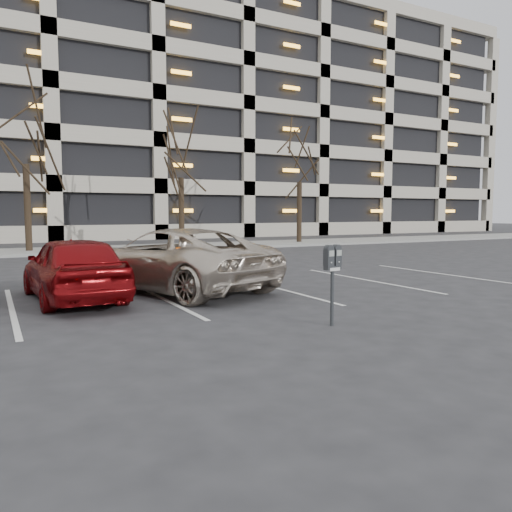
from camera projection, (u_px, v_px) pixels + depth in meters
ground at (273, 310)px, 9.09m from camera, size 140.00×140.00×0.00m
sidewalk at (100, 250)px, 23.14m from camera, size 80.00×4.00×0.12m
stall_lines at (160, 297)px, 10.45m from camera, size 16.90×5.20×0.00m
parking_garage at (198, 127)px, 43.65m from camera, size 52.00×20.00×19.00m
tree_b at (24, 109)px, 21.19m from camera, size 3.76×3.76×8.55m
tree_c at (180, 134)px, 24.54m from camera, size 3.42×3.42×7.76m
tree_d at (300, 144)px, 27.83m from camera, size 3.39×3.39×7.71m
parking_meter at (333, 265)px, 7.75m from camera, size 0.34×0.18×1.25m
suv_silver at (174, 259)px, 11.35m from camera, size 3.94×5.62×1.43m
car_red at (74, 268)px, 10.03m from camera, size 1.78×3.99×1.33m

